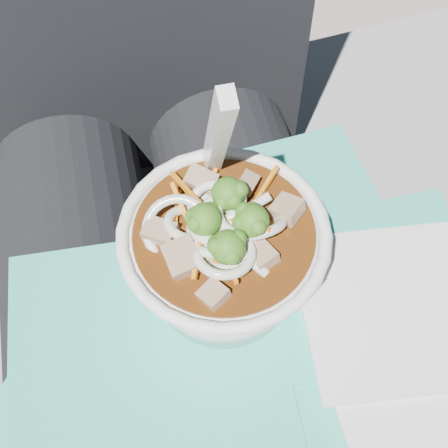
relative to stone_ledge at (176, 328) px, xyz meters
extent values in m
cube|color=slate|center=(0.00, 0.00, 0.00)|extent=(1.05, 0.60, 0.46)
cylinder|color=black|center=(-0.08, -0.15, 0.30)|extent=(0.15, 0.48, 0.15)
cylinder|color=black|center=(0.08, -0.15, 0.30)|extent=(0.15, 0.48, 0.15)
cube|color=#2BB59B|center=(-0.04, -0.21, 0.38)|extent=(0.24, 0.23, 0.00)
cube|color=#2BB59B|center=(0.11, -0.19, 0.38)|extent=(0.24, 0.24, 0.00)
cube|color=#2BB59B|center=(0.06, -0.19, 0.38)|extent=(0.19, 0.18, 0.00)
cube|color=#2BB59B|center=(0.09, -0.19, 0.38)|extent=(0.24, 0.23, 0.00)
cube|color=#2BB59B|center=(0.05, -0.10, 0.38)|extent=(0.13, 0.16, 0.00)
cube|color=#2BB59B|center=(-0.03, -0.19, 0.38)|extent=(0.14, 0.19, 0.00)
cube|color=#2BB59B|center=(0.10, -0.09, 0.39)|extent=(0.17, 0.17, 0.00)
cube|color=#2BB59B|center=(0.07, -0.19, 0.39)|extent=(0.16, 0.19, 0.00)
cube|color=#2BB59B|center=(0.07, -0.21, 0.39)|extent=(0.23, 0.21, 0.00)
cube|color=#2BB59B|center=(-0.03, -0.19, 0.39)|extent=(0.21, 0.22, 0.00)
cube|color=#2BB59B|center=(0.14, -0.16, 0.39)|extent=(0.18, 0.13, 0.00)
cube|color=silver|center=(0.15, -0.23, 0.40)|extent=(0.13, 0.13, 0.00)
cube|color=silver|center=(0.15, -0.19, 0.40)|extent=(0.15, 0.15, 0.00)
torus|color=white|center=(0.04, -0.14, 0.47)|extent=(0.14, 0.14, 0.01)
cylinder|color=#432009|center=(0.04, -0.14, 0.47)|extent=(0.12, 0.12, 0.01)
torus|color=silver|center=(0.03, -0.15, 0.47)|extent=(0.05, 0.04, 0.04)
torus|color=silver|center=(0.04, -0.13, 0.48)|extent=(0.04, 0.05, 0.03)
torus|color=silver|center=(0.04, -0.14, 0.48)|extent=(0.04, 0.04, 0.02)
torus|color=silver|center=(0.04, -0.12, 0.48)|extent=(0.05, 0.05, 0.03)
torus|color=silver|center=(0.04, -0.14, 0.47)|extent=(0.05, 0.05, 0.03)
torus|color=silver|center=(0.03, -0.15, 0.48)|extent=(0.04, 0.05, 0.03)
torus|color=silver|center=(0.03, -0.12, 0.48)|extent=(0.05, 0.05, 0.02)
torus|color=silver|center=(0.03, -0.14, 0.48)|extent=(0.04, 0.04, 0.03)
torus|color=silver|center=(0.03, -0.16, 0.48)|extent=(0.05, 0.05, 0.01)
torus|color=silver|center=(0.05, -0.13, 0.48)|extent=(0.04, 0.04, 0.03)
torus|color=silver|center=(0.02, -0.13, 0.48)|extent=(0.05, 0.05, 0.02)
torus|color=silver|center=(0.01, -0.13, 0.48)|extent=(0.05, 0.05, 0.04)
torus|color=silver|center=(0.06, -0.14, 0.47)|extent=(0.06, 0.04, 0.04)
cylinder|color=silver|center=(0.02, -0.14, 0.48)|extent=(0.01, 0.03, 0.01)
cylinder|color=silver|center=(0.06, -0.13, 0.48)|extent=(0.04, 0.01, 0.02)
cylinder|color=silver|center=(0.05, -0.17, 0.48)|extent=(0.03, 0.03, 0.02)
cylinder|color=silver|center=(0.03, -0.12, 0.48)|extent=(0.03, 0.02, 0.01)
cylinder|color=silver|center=(0.05, -0.14, 0.48)|extent=(0.02, 0.03, 0.02)
cylinder|color=silver|center=(0.04, -0.16, 0.48)|extent=(0.01, 0.03, 0.01)
cylinder|color=#6B9347|center=(0.05, -0.15, 0.48)|extent=(0.01, 0.01, 0.01)
sphere|color=#265A14|center=(0.05, -0.15, 0.49)|extent=(0.02, 0.02, 0.02)
sphere|color=#265A14|center=(0.05, -0.15, 0.49)|extent=(0.01, 0.01, 0.01)
sphere|color=#265A14|center=(0.05, -0.14, 0.49)|extent=(0.01, 0.01, 0.01)
sphere|color=#265A14|center=(0.06, -0.14, 0.49)|extent=(0.01, 0.01, 0.01)
sphere|color=#265A14|center=(0.06, -0.15, 0.49)|extent=(0.01, 0.01, 0.01)
cylinder|color=#6B9347|center=(0.04, -0.12, 0.48)|extent=(0.01, 0.01, 0.01)
sphere|color=#265A14|center=(0.04, -0.12, 0.49)|extent=(0.02, 0.02, 0.02)
sphere|color=#265A14|center=(0.05, -0.12, 0.49)|extent=(0.01, 0.01, 0.01)
sphere|color=#265A14|center=(0.04, -0.13, 0.49)|extent=(0.01, 0.01, 0.01)
sphere|color=#265A14|center=(0.05, -0.13, 0.49)|extent=(0.01, 0.01, 0.01)
sphere|color=#265A14|center=(0.05, -0.12, 0.49)|extent=(0.01, 0.01, 0.01)
cylinder|color=#6B9347|center=(0.03, -0.14, 0.48)|extent=(0.01, 0.01, 0.01)
sphere|color=#265A14|center=(0.03, -0.14, 0.49)|extent=(0.02, 0.02, 0.02)
sphere|color=#265A14|center=(0.02, -0.13, 0.49)|extent=(0.01, 0.01, 0.01)
sphere|color=#265A14|center=(0.02, -0.14, 0.49)|extent=(0.01, 0.01, 0.01)
sphere|color=#265A14|center=(0.03, -0.13, 0.49)|extent=(0.01, 0.01, 0.01)
sphere|color=#265A14|center=(0.02, -0.13, 0.49)|extent=(0.01, 0.01, 0.01)
cylinder|color=#6B9347|center=(0.04, -0.16, 0.48)|extent=(0.01, 0.01, 0.01)
sphere|color=#265A14|center=(0.04, -0.16, 0.49)|extent=(0.02, 0.02, 0.02)
sphere|color=#265A14|center=(0.04, -0.16, 0.49)|extent=(0.01, 0.01, 0.01)
sphere|color=#265A14|center=(0.03, -0.16, 0.49)|extent=(0.01, 0.01, 0.01)
sphere|color=#265A14|center=(0.03, -0.16, 0.49)|extent=(0.01, 0.01, 0.01)
sphere|color=#265A14|center=(0.04, -0.17, 0.49)|extent=(0.01, 0.01, 0.01)
cube|color=orange|center=(0.07, -0.12, 0.48)|extent=(0.03, 0.03, 0.01)
cube|color=orange|center=(0.02, -0.11, 0.48)|extent=(0.02, 0.05, 0.02)
cube|color=orange|center=(0.03, -0.16, 0.47)|extent=(0.01, 0.03, 0.01)
cube|color=orange|center=(0.03, -0.16, 0.47)|extent=(0.04, 0.02, 0.01)
cube|color=orange|center=(0.04, -0.10, 0.47)|extent=(0.02, 0.04, 0.01)
cube|color=orange|center=(0.05, -0.14, 0.48)|extent=(0.03, 0.03, 0.02)
cube|color=orange|center=(0.01, -0.13, 0.48)|extent=(0.01, 0.05, 0.02)
cube|color=orange|center=(0.02, -0.15, 0.48)|extent=(0.02, 0.05, 0.02)
cube|color=orange|center=(0.01, -0.12, 0.47)|extent=(0.02, 0.04, 0.00)
cube|color=orange|center=(0.04, -0.15, 0.48)|extent=(0.03, 0.01, 0.01)
cube|color=#906B51|center=(0.08, -0.13, 0.48)|extent=(0.03, 0.03, 0.01)
cube|color=#906B51|center=(0.06, -0.11, 0.48)|extent=(0.02, 0.02, 0.01)
cube|color=#906B51|center=(0.03, -0.10, 0.48)|extent=(0.03, 0.03, 0.02)
cube|color=#906B51|center=(0.00, -0.13, 0.48)|extent=(0.03, 0.02, 0.01)
cube|color=#906B51|center=(0.01, -0.16, 0.48)|extent=(0.03, 0.03, 0.02)
cube|color=#906B51|center=(0.02, -0.18, 0.47)|extent=(0.02, 0.02, 0.01)
cube|color=#906B51|center=(0.06, -0.16, 0.47)|extent=(0.02, 0.02, 0.02)
ellipsoid|color=white|center=(0.04, -0.15, 0.48)|extent=(0.03, 0.04, 0.01)
cube|color=white|center=(0.04, -0.10, 0.53)|extent=(0.01, 0.06, 0.13)
camera|label=1|loc=(-0.01, -0.35, 0.82)|focal=50.00mm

